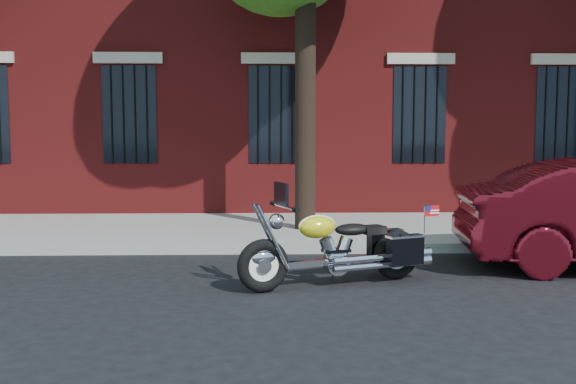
{
  "coord_description": "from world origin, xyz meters",
  "views": [
    {
      "loc": [
        -0.12,
        -8.29,
        1.86
      ],
      "look_at": [
        0.14,
        0.8,
        1.0
      ],
      "focal_mm": 40.0,
      "sensor_mm": 36.0,
      "label": 1
    }
  ],
  "objects": [
    {
      "name": "ground",
      "position": [
        0.0,
        0.0,
        0.0
      ],
      "size": [
        120.0,
        120.0,
        0.0
      ],
      "primitive_type": "plane",
      "color": "black",
      "rests_on": "ground"
    },
    {
      "name": "curb",
      "position": [
        0.0,
        1.38,
        0.07
      ],
      "size": [
        40.0,
        0.16,
        0.15
      ],
      "primitive_type": "cube",
      "color": "gray",
      "rests_on": "ground"
    },
    {
      "name": "motorcycle",
      "position": [
        0.75,
        -0.67,
        0.43
      ],
      "size": [
        2.48,
        1.24,
        1.27
      ],
      "rotation": [
        0.0,
        0.0,
        0.35
      ],
      "color": "black",
      "rests_on": "ground"
    },
    {
      "name": "sidewalk",
      "position": [
        0.0,
        3.26,
        0.07
      ],
      "size": [
        40.0,
        3.6,
        0.15
      ],
      "primitive_type": "cube",
      "color": "gray",
      "rests_on": "ground"
    }
  ]
}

